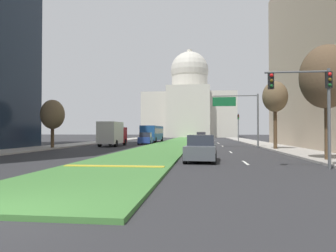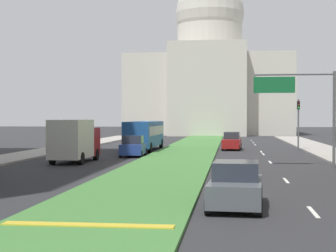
{
  "view_description": "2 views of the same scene",
  "coord_description": "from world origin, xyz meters",
  "px_view_note": "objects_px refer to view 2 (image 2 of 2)",
  "views": [
    {
      "loc": [
        4.54,
        -6.09,
        1.95
      ],
      "look_at": [
        -1.95,
        50.45,
        3.0
      ],
      "focal_mm": 31.97,
      "sensor_mm": 36.0,
      "label": 1
    },
    {
      "loc": [
        4.28,
        -6.87,
        3.41
      ],
      "look_at": [
        -2.08,
        47.73,
        2.49
      ],
      "focal_mm": 58.07,
      "sensor_mm": 36.0,
      "label": 2
    }
  ],
  "objects_px": {
    "traffic_light_far_right": "(298,118)",
    "city_bus": "(144,133)",
    "capitol_building": "(209,77)",
    "sedan_distant": "(232,142)",
    "box_truck_delivery": "(74,140)",
    "overhead_guide_sign": "(303,99)",
    "sedan_lead_stopped": "(236,186)",
    "sedan_midblock": "(133,147)"
  },
  "relations": [
    {
      "from": "traffic_light_far_right",
      "to": "box_truck_delivery",
      "type": "bearing_deg",
      "value": -138.5
    },
    {
      "from": "capitol_building",
      "to": "box_truck_delivery",
      "type": "height_order",
      "value": "capitol_building"
    },
    {
      "from": "capitol_building",
      "to": "sedan_lead_stopped",
      "type": "height_order",
      "value": "capitol_building"
    },
    {
      "from": "overhead_guide_sign",
      "to": "city_bus",
      "type": "xyz_separation_m",
      "value": [
        -13.63,
        16.7,
        -2.87
      ]
    },
    {
      "from": "capitol_building",
      "to": "box_truck_delivery",
      "type": "distance_m",
      "value": 69.36
    },
    {
      "from": "capitol_building",
      "to": "sedan_midblock",
      "type": "bearing_deg",
      "value": -93.8
    },
    {
      "from": "traffic_light_far_right",
      "to": "city_bus",
      "type": "distance_m",
      "value": 15.6
    },
    {
      "from": "overhead_guide_sign",
      "to": "capitol_building",
      "type": "bearing_deg",
      "value": 97.45
    },
    {
      "from": "traffic_light_far_right",
      "to": "sedan_distant",
      "type": "height_order",
      "value": "traffic_light_far_right"
    },
    {
      "from": "overhead_guide_sign",
      "to": "sedan_distant",
      "type": "height_order",
      "value": "overhead_guide_sign"
    },
    {
      "from": "sedan_lead_stopped",
      "to": "sedan_midblock",
      "type": "relative_size",
      "value": 1.06
    },
    {
      "from": "overhead_guide_sign",
      "to": "box_truck_delivery",
      "type": "height_order",
      "value": "overhead_guide_sign"
    },
    {
      "from": "traffic_light_far_right",
      "to": "sedan_midblock",
      "type": "xyz_separation_m",
      "value": [
        -15.11,
        -9.73,
        -2.47
      ]
    },
    {
      "from": "capitol_building",
      "to": "traffic_light_far_right",
      "type": "relative_size",
      "value": 6.09
    },
    {
      "from": "sedan_lead_stopped",
      "to": "box_truck_delivery",
      "type": "xyz_separation_m",
      "value": [
        -11.83,
        18.95,
        0.87
      ]
    },
    {
      "from": "capitol_building",
      "to": "sedan_lead_stopped",
      "type": "distance_m",
      "value": 87.99
    },
    {
      "from": "sedan_midblock",
      "to": "box_truck_delivery",
      "type": "distance_m",
      "value": 7.34
    },
    {
      "from": "sedan_lead_stopped",
      "to": "city_bus",
      "type": "bearing_deg",
      "value": 104.75
    },
    {
      "from": "capitol_building",
      "to": "city_bus",
      "type": "relative_size",
      "value": 2.88
    },
    {
      "from": "overhead_guide_sign",
      "to": "city_bus",
      "type": "height_order",
      "value": "overhead_guide_sign"
    },
    {
      "from": "box_truck_delivery",
      "to": "city_bus",
      "type": "height_order",
      "value": "box_truck_delivery"
    },
    {
      "from": "overhead_guide_sign",
      "to": "sedan_lead_stopped",
      "type": "relative_size",
      "value": 1.45
    },
    {
      "from": "capitol_building",
      "to": "overhead_guide_sign",
      "type": "height_order",
      "value": "capitol_building"
    },
    {
      "from": "capitol_building",
      "to": "overhead_guide_sign",
      "type": "distance_m",
      "value": 70.96
    },
    {
      "from": "sedan_lead_stopped",
      "to": "sedan_midblock",
      "type": "bearing_deg",
      "value": 108.58
    },
    {
      "from": "sedan_distant",
      "to": "city_bus",
      "type": "distance_m",
      "value": 9.1
    },
    {
      "from": "sedan_distant",
      "to": "box_truck_delivery",
      "type": "xyz_separation_m",
      "value": [
        -11.73,
        -16.99,
        0.82
      ]
    },
    {
      "from": "sedan_lead_stopped",
      "to": "box_truck_delivery",
      "type": "distance_m",
      "value": 22.36
    },
    {
      "from": "sedan_distant",
      "to": "box_truck_delivery",
      "type": "distance_m",
      "value": 20.66
    },
    {
      "from": "overhead_guide_sign",
      "to": "sedan_midblock",
      "type": "distance_m",
      "value": 16.09
    },
    {
      "from": "sedan_midblock",
      "to": "box_truck_delivery",
      "type": "xyz_separation_m",
      "value": [
        -3.27,
        -6.52,
        0.84
      ]
    },
    {
      "from": "overhead_guide_sign",
      "to": "city_bus",
      "type": "distance_m",
      "value": 21.75
    },
    {
      "from": "overhead_guide_sign",
      "to": "sedan_distant",
      "type": "bearing_deg",
      "value": 104.38
    },
    {
      "from": "overhead_guide_sign",
      "to": "sedan_lead_stopped",
      "type": "distance_m",
      "value": 18.24
    },
    {
      "from": "box_truck_delivery",
      "to": "overhead_guide_sign",
      "type": "bearing_deg",
      "value": -6.06
    },
    {
      "from": "overhead_guide_sign",
      "to": "sedan_distant",
      "type": "relative_size",
      "value": 1.4
    },
    {
      "from": "capitol_building",
      "to": "sedan_distant",
      "type": "height_order",
      "value": "capitol_building"
    },
    {
      "from": "traffic_light_far_right",
      "to": "overhead_guide_sign",
      "type": "relative_size",
      "value": 0.8
    },
    {
      "from": "capitol_building",
      "to": "city_bus",
      "type": "bearing_deg",
      "value": -94.78
    },
    {
      "from": "box_truck_delivery",
      "to": "sedan_distant",
      "type": "bearing_deg",
      "value": 55.39
    },
    {
      "from": "traffic_light_far_right",
      "to": "sedan_midblock",
      "type": "distance_m",
      "value": 18.14
    },
    {
      "from": "traffic_light_far_right",
      "to": "box_truck_delivery",
      "type": "relative_size",
      "value": 0.81
    }
  ]
}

